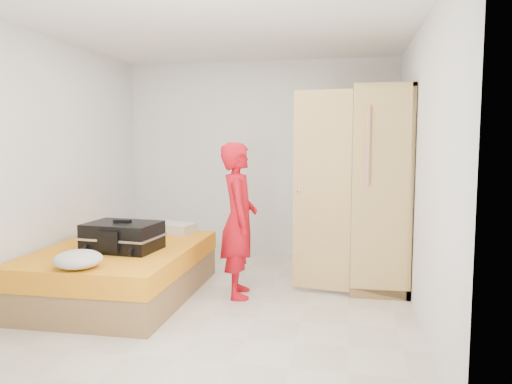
% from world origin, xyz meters
% --- Properties ---
extents(room, '(4.00, 4.02, 2.60)m').
position_xyz_m(room, '(0.00, 0.00, 1.30)').
color(room, beige).
rests_on(room, ground).
extents(bed, '(1.42, 2.02, 0.50)m').
position_xyz_m(bed, '(-1.05, -0.04, 0.25)').
color(bed, '#956B43').
rests_on(bed, ground).
extents(wardrobe, '(1.17, 1.20, 2.10)m').
position_xyz_m(wardrobe, '(1.45, 0.86, 1.00)').
color(wardrobe, tan).
rests_on(wardrobe, ground).
extents(person, '(0.49, 0.63, 1.54)m').
position_xyz_m(person, '(0.11, 0.18, 0.77)').
color(person, red).
rests_on(person, ground).
extents(suitcase, '(0.74, 0.58, 0.30)m').
position_xyz_m(suitcase, '(-0.96, -0.18, 0.63)').
color(suitcase, black).
rests_on(suitcase, bed).
extents(round_cushion, '(0.40, 0.40, 0.15)m').
position_xyz_m(round_cushion, '(-1.02, -0.89, 0.58)').
color(round_cushion, beige).
rests_on(round_cushion, bed).
extents(pillow, '(0.65, 0.43, 0.11)m').
position_xyz_m(pillow, '(-0.85, 0.81, 0.55)').
color(pillow, beige).
rests_on(pillow, bed).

